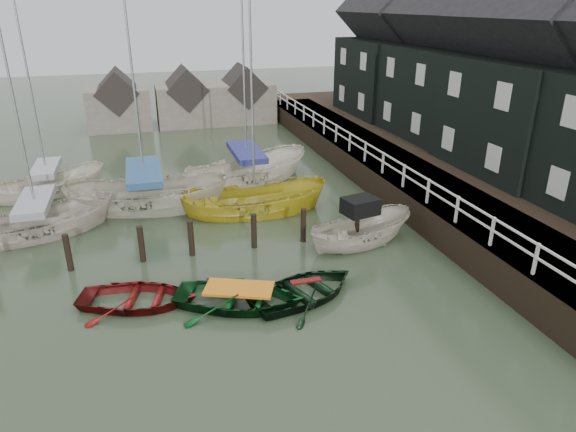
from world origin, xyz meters
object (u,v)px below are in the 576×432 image
object	(u,v)px
rowboat_dkgreen	(306,297)
sailboat_b	(147,206)
sailboat_c	(255,211)
sailboat_d	(247,181)
motorboat	(360,241)
rowboat_red	(139,304)
rowboat_green	(240,305)
sailboat_a	(41,233)
sailboat_e	(50,192)

from	to	relation	value
rowboat_dkgreen	sailboat_b	size ratio (longest dim) A/B	0.32
sailboat_c	sailboat_d	world-z (taller)	sailboat_d
rowboat_dkgreen	sailboat_d	world-z (taller)	sailboat_d
sailboat_c	motorboat	bearing A→B (deg)	-139.32
rowboat_red	rowboat_green	bearing A→B (deg)	-90.67
sailboat_b	sailboat_d	world-z (taller)	sailboat_d
rowboat_red	rowboat_green	distance (m)	3.19
sailboat_a	sailboat_c	distance (m)	9.05
sailboat_b	sailboat_d	xyz separation A→B (m)	(5.24, 2.33, 0.00)
rowboat_dkgreen	sailboat_b	bearing A→B (deg)	6.00
motorboat	sailboat_a	distance (m)	13.11
rowboat_dkgreen	sailboat_e	distance (m)	15.84
rowboat_red	rowboat_green	size ratio (longest dim) A/B	0.91
rowboat_red	rowboat_dkgreen	size ratio (longest dim) A/B	0.96
sailboat_d	sailboat_e	world-z (taller)	sailboat_d
motorboat	sailboat_d	world-z (taller)	sailboat_d
rowboat_dkgreen	sailboat_b	xyz separation A→B (m)	(-4.67, 9.55, 0.06)
sailboat_e	motorboat	bearing A→B (deg)	-148.27
rowboat_dkgreen	rowboat_red	bearing A→B (deg)	58.69
rowboat_dkgreen	sailboat_d	size ratio (longest dim) A/B	0.30
rowboat_red	rowboat_green	world-z (taller)	rowboat_green
rowboat_dkgreen	sailboat_b	distance (m)	10.63
sailboat_d	sailboat_c	bearing A→B (deg)	155.60
rowboat_green	rowboat_dkgreen	bearing A→B (deg)	-71.11
motorboat	sailboat_e	size ratio (longest dim) A/B	0.47
sailboat_a	rowboat_red	bearing A→B (deg)	-165.73
motorboat	sailboat_c	distance (m)	5.53
sailboat_b	sailboat_d	distance (m)	5.73
motorboat	sailboat_c	size ratio (longest dim) A/B	0.43
rowboat_red	rowboat_dkgreen	xyz separation A→B (m)	(5.21, -1.04, 0.00)
rowboat_red	sailboat_d	world-z (taller)	sailboat_d
rowboat_green	sailboat_d	distance (m)	12.06
motorboat	sailboat_e	distance (m)	15.85
rowboat_green	motorboat	size ratio (longest dim) A/B	0.84
rowboat_dkgreen	sailboat_a	world-z (taller)	sailboat_a
motorboat	sailboat_b	bearing A→B (deg)	39.48
sailboat_a	sailboat_b	bearing A→B (deg)	-82.21
sailboat_b	sailboat_c	distance (m)	5.07
sailboat_b	sailboat_e	xyz separation A→B (m)	(-4.61, 3.29, 0.01)
sailboat_b	sailboat_c	world-z (taller)	sailboat_b
rowboat_green	sailboat_e	bearing A→B (deg)	51.58
rowboat_green	sailboat_b	size ratio (longest dim) A/B	0.34
rowboat_red	sailboat_e	distance (m)	12.48
rowboat_red	sailboat_c	xyz separation A→B (m)	(5.26, 6.64, 0.01)
motorboat	sailboat_a	xyz separation A→B (m)	(-12.32, 4.47, -0.02)
rowboat_red	motorboat	bearing A→B (deg)	-59.79
rowboat_green	sailboat_a	xyz separation A→B (m)	(-6.85, 7.56, 0.07)
rowboat_red	sailboat_c	size ratio (longest dim) A/B	0.33
rowboat_green	sailboat_c	distance (m)	7.86
motorboat	sailboat_c	world-z (taller)	sailboat_c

